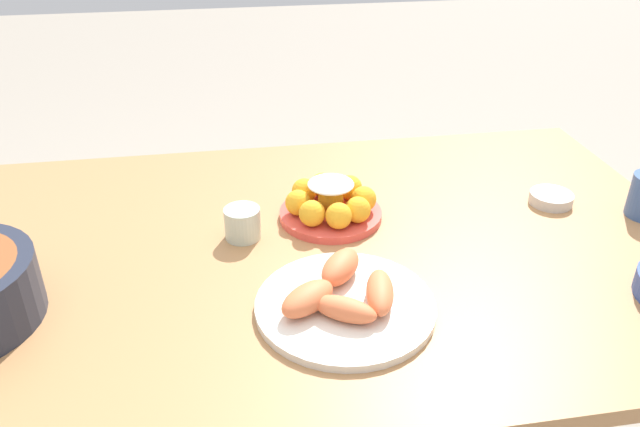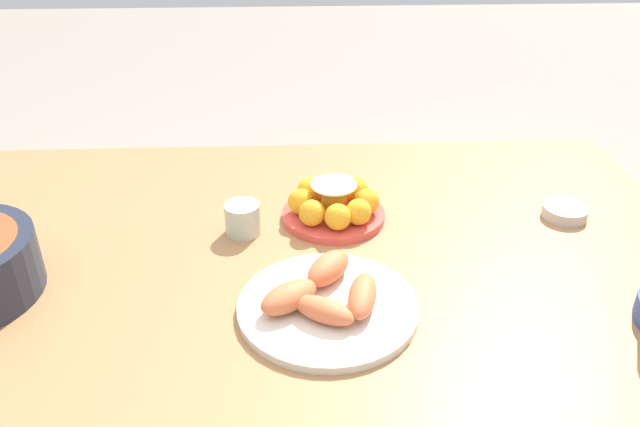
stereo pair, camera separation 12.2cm
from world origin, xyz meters
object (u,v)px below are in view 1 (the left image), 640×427
(seafood_platter, at_px, (344,299))
(cup_near, at_px, (243,223))
(sauce_bowl, at_px, (551,198))
(cake_plate, at_px, (331,204))
(dining_table, at_px, (309,284))

(seafood_platter, distance_m, cup_near, 0.29)
(sauce_bowl, xyz_separation_m, cup_near, (0.66, 0.03, 0.02))
(cup_near, bearing_deg, sauce_bowl, -177.40)
(cake_plate, xyz_separation_m, sauce_bowl, (-0.48, 0.02, -0.02))
(dining_table, bearing_deg, seafood_platter, 98.22)
(cake_plate, bearing_deg, cup_near, 13.90)
(dining_table, height_order, cake_plate, cake_plate)
(dining_table, relative_size, cake_plate, 7.29)
(sauce_bowl, distance_m, cup_near, 0.66)
(cake_plate, bearing_deg, dining_table, 57.88)
(cake_plate, xyz_separation_m, seafood_platter, (0.03, 0.29, -0.02))
(dining_table, xyz_separation_m, cup_near, (0.12, -0.05, 0.12))
(cake_plate, distance_m, sauce_bowl, 0.48)
(dining_table, relative_size, sauce_bowl, 16.91)
(sauce_bowl, bearing_deg, seafood_platter, 28.76)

